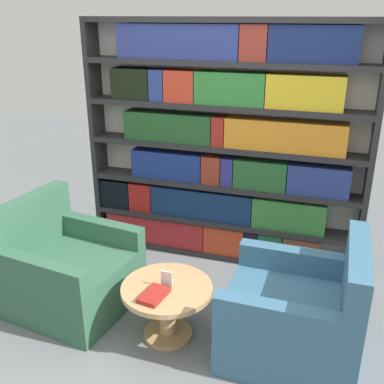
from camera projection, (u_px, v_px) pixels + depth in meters
name	position (u px, v px, depth m)	size (l,w,h in m)	color
ground_plane	(171.00, 345.00, 3.41)	(14.00, 14.00, 0.00)	slate
bookshelf	(223.00, 148.00, 4.30)	(2.70, 0.30, 2.32)	silver
armchair_left	(67.00, 272.00, 3.79)	(1.04, 0.99, 0.93)	#336047
armchair_right	(297.00, 316.00, 3.24)	(0.95, 0.89, 0.93)	#386684
coffee_table	(167.00, 301.00, 3.40)	(0.69, 0.69, 0.44)	tan
table_sign	(167.00, 280.00, 3.33)	(0.09, 0.06, 0.13)	black
stray_book	(154.00, 295.00, 3.22)	(0.19, 0.26, 0.03)	maroon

